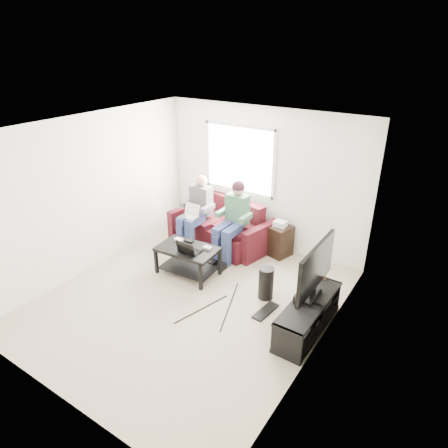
% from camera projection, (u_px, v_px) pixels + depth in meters
% --- Properties ---
extents(floor, '(4.50, 4.50, 0.00)m').
position_uv_depth(floor, '(190.00, 299.00, 6.13)').
color(floor, '#C2B397').
rests_on(floor, ground).
extents(ceiling, '(4.50, 4.50, 0.00)m').
position_uv_depth(ceiling, '(182.00, 129.00, 5.02)').
color(ceiling, white).
rests_on(ceiling, wall_back).
extents(wall_back, '(4.50, 0.00, 4.50)m').
position_uv_depth(wall_back, '(263.00, 179.00, 7.27)').
color(wall_back, white).
rests_on(wall_back, floor).
extents(wall_front, '(4.50, 0.00, 4.50)m').
position_uv_depth(wall_front, '(43.00, 304.00, 3.87)').
color(wall_front, white).
rests_on(wall_front, floor).
extents(wall_left, '(0.00, 4.50, 4.50)m').
position_uv_depth(wall_left, '(91.00, 194.00, 6.57)').
color(wall_left, white).
rests_on(wall_left, floor).
extents(wall_right, '(0.00, 4.50, 4.50)m').
position_uv_depth(wall_right, '(324.00, 263.00, 4.58)').
color(wall_right, white).
rests_on(wall_right, floor).
extents(window, '(1.48, 0.04, 1.28)m').
position_uv_depth(window, '(239.00, 159.00, 7.38)').
color(window, white).
rests_on(window, wall_back).
extents(sofa, '(2.01, 1.17, 0.86)m').
position_uv_depth(sofa, '(224.00, 229.00, 7.65)').
color(sofa, '#401010').
rests_on(sofa, floor).
extents(person_left, '(0.40, 0.70, 1.36)m').
position_uv_depth(person_left, '(196.00, 209.00, 7.43)').
color(person_left, navy).
rests_on(person_left, sofa).
extents(person_right, '(0.40, 0.71, 1.40)m').
position_uv_depth(person_right, '(233.00, 215.00, 7.02)').
color(person_right, navy).
rests_on(person_right, sofa).
extents(laptop_silver, '(0.37, 0.30, 0.24)m').
position_uv_depth(laptop_silver, '(190.00, 214.00, 7.28)').
color(laptop_silver, silver).
rests_on(laptop_silver, person_left).
extents(coffee_table, '(1.03, 0.67, 0.49)m').
position_uv_depth(coffee_table, '(188.00, 255.00, 6.64)').
color(coffee_table, black).
rests_on(coffee_table, floor).
extents(laptop_black, '(0.37, 0.28, 0.24)m').
position_uv_depth(laptop_black, '(190.00, 245.00, 6.42)').
color(laptop_black, black).
rests_on(laptop_black, coffee_table).
extents(controller_a, '(0.14, 0.09, 0.04)m').
position_uv_depth(controller_a, '(179.00, 240.00, 6.81)').
color(controller_a, silver).
rests_on(controller_a, coffee_table).
extents(controller_b, '(0.14, 0.10, 0.04)m').
position_uv_depth(controller_b, '(189.00, 241.00, 6.76)').
color(controller_b, black).
rests_on(controller_b, coffee_table).
extents(controller_c, '(0.15, 0.10, 0.04)m').
position_uv_depth(controller_c, '(207.00, 248.00, 6.54)').
color(controller_c, gray).
rests_on(controller_c, coffee_table).
extents(tv_stand, '(0.44, 1.39, 0.46)m').
position_uv_depth(tv_stand, '(308.00, 317.00, 5.41)').
color(tv_stand, black).
rests_on(tv_stand, floor).
extents(tv, '(0.12, 1.10, 0.81)m').
position_uv_depth(tv, '(316.00, 269.00, 5.19)').
color(tv, black).
rests_on(tv, tv_stand).
extents(soundbar, '(0.12, 0.50, 0.10)m').
position_uv_depth(soundbar, '(304.00, 292.00, 5.42)').
color(soundbar, black).
rests_on(soundbar, tv_stand).
extents(drink_cup, '(0.08, 0.08, 0.12)m').
position_uv_depth(drink_cup, '(324.00, 275.00, 5.78)').
color(drink_cup, '#9D6744').
rests_on(drink_cup, tv_stand).
extents(console_white, '(0.30, 0.22, 0.06)m').
position_uv_depth(console_white, '(296.00, 329.00, 5.08)').
color(console_white, silver).
rests_on(console_white, tv_stand).
extents(console_grey, '(0.34, 0.26, 0.08)m').
position_uv_depth(console_grey, '(317.00, 301.00, 5.61)').
color(console_grey, gray).
rests_on(console_grey, tv_stand).
extents(console_black, '(0.38, 0.30, 0.07)m').
position_uv_depth(console_black, '(307.00, 314.00, 5.35)').
color(console_black, black).
rests_on(console_black, tv_stand).
extents(subwoofer, '(0.23, 0.23, 0.52)m').
position_uv_depth(subwoofer, '(266.00, 283.00, 6.06)').
color(subwoofer, black).
rests_on(subwoofer, floor).
extents(keyboard_floor, '(0.21, 0.50, 0.03)m').
position_uv_depth(keyboard_floor, '(266.00, 311.00, 5.84)').
color(keyboard_floor, black).
rests_on(keyboard_floor, floor).
extents(end_table, '(0.39, 0.39, 0.68)m').
position_uv_depth(end_table, '(279.00, 240.00, 7.26)').
color(end_table, black).
rests_on(end_table, floor).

